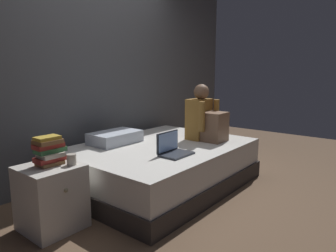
{
  "coord_description": "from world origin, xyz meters",
  "views": [
    {
      "loc": [
        -2.33,
        -1.84,
        1.28
      ],
      "look_at": [
        0.08,
        0.1,
        0.72
      ],
      "focal_mm": 32.76,
      "sensor_mm": 36.0,
      "label": 1
    }
  ],
  "objects_px": {
    "nightstand": "(51,197)",
    "laptop": "(173,149)",
    "person_sitting": "(205,119)",
    "bed": "(161,165)",
    "pillow": "(115,137)",
    "mug": "(72,160)",
    "book_stack": "(49,151)"
  },
  "relations": [
    {
      "from": "person_sitting",
      "to": "pillow",
      "type": "distance_m",
      "value": 1.07
    },
    {
      "from": "nightstand",
      "to": "laptop",
      "type": "distance_m",
      "value": 1.17
    },
    {
      "from": "nightstand",
      "to": "book_stack",
      "type": "height_order",
      "value": "book_stack"
    },
    {
      "from": "mug",
      "to": "nightstand",
      "type": "bearing_deg",
      "value": 137.31
    },
    {
      "from": "book_stack",
      "to": "nightstand",
      "type": "bearing_deg",
      "value": -142.73
    },
    {
      "from": "bed",
      "to": "nightstand",
      "type": "height_order",
      "value": "nightstand"
    },
    {
      "from": "bed",
      "to": "pillow",
      "type": "xyz_separation_m",
      "value": [
        -0.26,
        0.45,
        0.3
      ]
    },
    {
      "from": "person_sitting",
      "to": "mug",
      "type": "distance_m",
      "value": 1.71
    },
    {
      "from": "laptop",
      "to": "mug",
      "type": "relative_size",
      "value": 3.56
    },
    {
      "from": "pillow",
      "to": "mug",
      "type": "xyz_separation_m",
      "value": [
        -0.91,
        -0.5,
        0.04
      ]
    },
    {
      "from": "laptop",
      "to": "book_stack",
      "type": "height_order",
      "value": "book_stack"
    },
    {
      "from": "laptop",
      "to": "mug",
      "type": "xyz_separation_m",
      "value": [
        -0.94,
        0.3,
        0.05
      ]
    },
    {
      "from": "book_stack",
      "to": "pillow",
      "type": "bearing_deg",
      "value": 19.94
    },
    {
      "from": "nightstand",
      "to": "laptop",
      "type": "bearing_deg",
      "value": -21.59
    },
    {
      "from": "bed",
      "to": "laptop",
      "type": "relative_size",
      "value": 6.25
    },
    {
      "from": "person_sitting",
      "to": "mug",
      "type": "height_order",
      "value": "person_sitting"
    },
    {
      "from": "book_stack",
      "to": "bed",
      "type": "bearing_deg",
      "value": -3.66
    },
    {
      "from": "laptop",
      "to": "pillow",
      "type": "distance_m",
      "value": 0.81
    },
    {
      "from": "person_sitting",
      "to": "laptop",
      "type": "bearing_deg",
      "value": -171.77
    },
    {
      "from": "laptop",
      "to": "book_stack",
      "type": "bearing_deg",
      "value": 157.28
    },
    {
      "from": "nightstand",
      "to": "laptop",
      "type": "height_order",
      "value": "laptop"
    },
    {
      "from": "mug",
      "to": "person_sitting",
      "type": "bearing_deg",
      "value": -6.46
    },
    {
      "from": "bed",
      "to": "pillow",
      "type": "relative_size",
      "value": 3.57
    },
    {
      "from": "laptop",
      "to": "person_sitting",
      "type": "bearing_deg",
      "value": 8.23
    },
    {
      "from": "book_stack",
      "to": "laptop",
      "type": "bearing_deg",
      "value": -22.72
    },
    {
      "from": "bed",
      "to": "nightstand",
      "type": "bearing_deg",
      "value": 177.09
    },
    {
      "from": "pillow",
      "to": "book_stack",
      "type": "height_order",
      "value": "book_stack"
    },
    {
      "from": "bed",
      "to": "person_sitting",
      "type": "bearing_deg",
      "value": -25.04
    },
    {
      "from": "bed",
      "to": "person_sitting",
      "type": "relative_size",
      "value": 3.05
    },
    {
      "from": "nightstand",
      "to": "person_sitting",
      "type": "bearing_deg",
      "value": -9.69
    },
    {
      "from": "bed",
      "to": "nightstand",
      "type": "relative_size",
      "value": 3.76
    },
    {
      "from": "person_sitting",
      "to": "laptop",
      "type": "xyz_separation_m",
      "value": [
        -0.76,
        -0.11,
        -0.2
      ]
    }
  ]
}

